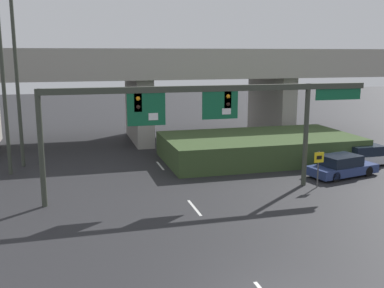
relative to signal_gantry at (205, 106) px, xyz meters
name	(u,v)px	position (x,y,z in m)	size (l,w,h in m)	color
lane_markings	(175,183)	(-1.19, 2.30, -4.88)	(0.14, 29.27, 0.01)	silver
signal_gantry	(205,106)	(0.00, 0.00, 0.00)	(18.22, 0.44, 5.95)	#383D33
speed_limit_sign	(318,164)	(6.64, -0.63, -3.49)	(0.60, 0.11, 2.13)	#4C4C4C
highway_light_pole_near	(15,59)	(-10.31, 9.09, 2.41)	(0.70, 0.36, 13.83)	#383D33
highway_light_pole_far	(2,63)	(-10.90, 7.06, 2.18)	(0.70, 0.36, 13.38)	#383D33
overpass_bridge	(138,77)	(-1.19, 16.31, 0.72)	(44.66, 9.88, 8.00)	#A39E93
grass_embankment	(259,147)	(6.23, 6.95, -4.01)	(13.86, 7.46, 1.75)	#384C28
parked_sedan_near_right	(342,166)	(9.40, 1.18, -4.25)	(4.83, 2.82, 1.36)	navy
parked_sedan_mid_right	(366,156)	(12.77, 3.40, -4.24)	(4.48, 1.84, 1.38)	silver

